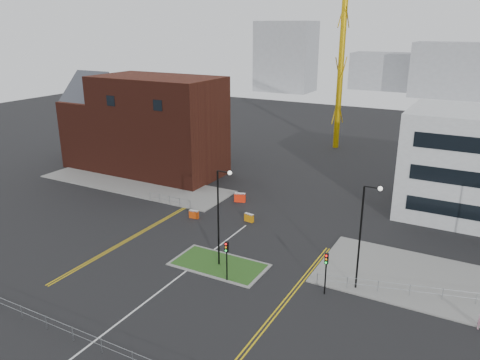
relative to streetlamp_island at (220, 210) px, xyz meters
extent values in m
plane|color=black|center=(-2.22, -8.00, -5.41)|extent=(200.00, 200.00, 0.00)
cube|color=slate|center=(-22.22, 14.00, -5.35)|extent=(28.00, 8.00, 0.12)
cube|color=slate|center=(19.78, 6.00, -5.35)|extent=(24.00, 10.00, 0.12)
cube|color=slate|center=(-0.22, 0.00, -5.37)|extent=(8.60, 4.60, 0.08)
cube|color=#24511B|center=(-0.22, 0.00, -5.35)|extent=(8.00, 4.00, 0.12)
cube|color=#3F180F|center=(-22.22, 20.00, 1.59)|extent=(18.00, 10.00, 14.00)
cube|color=black|center=(-26.22, 14.98, 5.59)|extent=(1.40, 0.10, 1.40)
cube|color=black|center=(-18.22, 14.98, 5.59)|extent=(1.40, 0.10, 1.40)
cube|color=#3F180F|center=(-34.22, 20.00, -0.41)|extent=(6.00, 10.00, 10.00)
cube|color=#2D3038|center=(-34.22, 20.00, 4.59)|extent=(6.40, 8.49, 8.49)
cylinder|color=gold|center=(-4.22, 47.00, 10.95)|extent=(1.00, 1.00, 32.72)
cylinder|color=black|center=(-0.22, 0.00, -0.91)|extent=(0.16, 0.16, 9.00)
cylinder|color=black|center=(0.38, 0.00, 3.59)|extent=(1.20, 0.10, 0.10)
sphere|color=silver|center=(0.98, 0.00, 3.59)|extent=(0.36, 0.36, 0.36)
cylinder|color=black|center=(11.78, 2.00, -0.91)|extent=(0.16, 0.16, 9.00)
cylinder|color=black|center=(12.38, 2.00, 3.59)|extent=(1.20, 0.10, 0.10)
sphere|color=silver|center=(12.98, 2.00, 3.59)|extent=(0.36, 0.36, 0.36)
cylinder|color=black|center=(1.78, -2.00, -3.91)|extent=(0.12, 0.12, 3.00)
cube|color=black|center=(1.78, -2.00, -2.21)|extent=(0.28, 0.22, 0.90)
sphere|color=red|center=(1.78, -2.13, -1.91)|extent=(0.18, 0.18, 0.18)
sphere|color=orange|center=(1.78, -2.13, -2.21)|extent=(0.18, 0.18, 0.18)
sphere|color=#0CCC33|center=(1.78, -2.13, -2.51)|extent=(0.18, 0.18, 0.18)
cylinder|color=black|center=(9.78, 0.00, -3.91)|extent=(0.12, 0.12, 3.00)
cube|color=black|center=(9.78, 0.00, -2.21)|extent=(0.28, 0.22, 0.90)
sphere|color=red|center=(9.78, -0.13, -1.91)|extent=(0.18, 0.18, 0.18)
sphere|color=orange|center=(9.78, -0.13, -2.21)|extent=(0.18, 0.18, 0.18)
sphere|color=#0CCC33|center=(9.78, -0.13, -2.51)|extent=(0.18, 0.18, 0.18)
cylinder|color=gray|center=(-2.22, -14.00, -4.36)|extent=(24.00, 0.04, 0.04)
cylinder|color=gray|center=(-2.22, -14.00, -4.86)|extent=(24.00, 0.04, 0.04)
cylinder|color=gray|center=(-13.22, 10.00, -4.36)|extent=(6.00, 0.04, 0.04)
cylinder|color=gray|center=(-13.22, 10.00, -4.86)|extent=(6.00, 0.04, 0.04)
cylinder|color=gray|center=(-16.22, 10.00, -4.86)|extent=(0.05, 0.05, 1.10)
cylinder|color=gray|center=(-10.22, 10.00, -4.86)|extent=(0.05, 0.05, 1.10)
cylinder|color=gray|center=(18.28, 3.50, -4.36)|extent=(19.01, 5.04, 0.04)
cylinder|color=gray|center=(18.28, 3.50, -4.86)|extent=(19.01, 5.04, 0.04)
cylinder|color=gray|center=(8.78, 1.00, -4.86)|extent=(0.05, 0.05, 1.10)
cube|color=silver|center=(-2.22, -6.00, -5.41)|extent=(0.15, 30.00, 0.01)
cube|color=gold|center=(-11.22, 2.00, -5.41)|extent=(0.12, 24.00, 0.01)
cube|color=gold|center=(-10.92, 2.00, -5.41)|extent=(0.12, 24.00, 0.01)
cube|color=gold|center=(7.28, -2.00, -5.41)|extent=(0.12, 20.00, 0.01)
cube|color=gold|center=(7.58, -2.00, -5.41)|extent=(0.12, 20.00, 0.01)
cube|color=gray|center=(-42.22, 112.00, 5.59)|extent=(18.00, 12.00, 22.00)
cube|color=gray|center=(7.78, 122.00, 2.59)|extent=(24.00, 12.00, 16.00)
cube|color=gray|center=(-10.22, 132.00, 0.59)|extent=(30.00, 12.00, 12.00)
cube|color=#CA400B|center=(-8.34, 8.00, -4.96)|extent=(1.13, 0.48, 0.91)
cube|color=silver|center=(-8.34, 8.00, -4.54)|extent=(1.13, 0.48, 0.11)
cube|color=#FF2A0E|center=(-6.22, 14.98, -4.85)|extent=(1.43, 0.80, 1.13)
cube|color=silver|center=(-6.22, 14.98, -4.34)|extent=(1.43, 0.80, 0.14)
cube|color=#C6770B|center=(-2.42, 10.12, -4.95)|extent=(1.14, 0.54, 0.92)
cube|color=silver|center=(-2.42, 10.12, -4.54)|extent=(1.14, 0.54, 0.11)
camera|label=1|loc=(19.62, -32.38, 15.36)|focal=35.00mm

